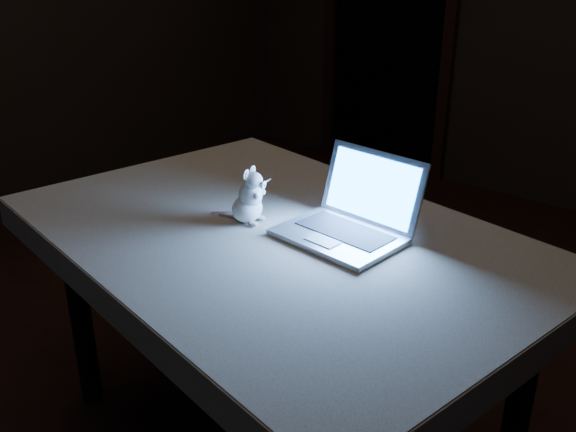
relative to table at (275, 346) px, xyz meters
The scene contains 6 objects.
floor 0.54m from the table, 131.21° to the left, with size 5.00×5.00×0.00m, color black.
doorway 3.15m from the table, 115.77° to the left, with size 1.06×0.36×2.13m, color black, non-canonical shape.
table is the anchor object (origin of this frame).
tablecloth 0.37m from the table, 166.21° to the left, with size 1.60×1.06×0.09m, color beige, non-canonical shape.
laptop 0.56m from the table, 21.98° to the left, with size 0.34×0.30×0.23m, color #B3B4B8, non-canonical shape.
plush_mouse 0.51m from the table, behind, with size 0.13×0.13×0.17m, color white, non-canonical shape.
Camera 1 is at (1.37, -1.56, 1.61)m, focal length 40.00 mm.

